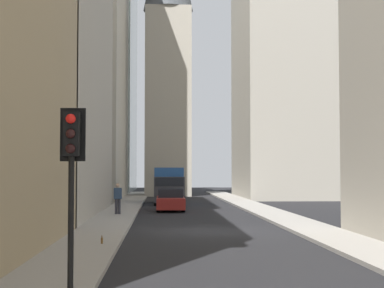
{
  "coord_description": "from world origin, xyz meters",
  "views": [
    {
      "loc": [
        -24.84,
        2.02,
        2.54
      ],
      "look_at": [
        13.0,
        -0.01,
        4.34
      ],
      "focal_mm": 54.29,
      "sensor_mm": 36.0,
      "label": 1
    }
  ],
  "objects_px": {
    "pedestrian": "(118,197)",
    "traffic_light_foreground": "(71,156)",
    "sedan_red": "(170,201)",
    "discarded_bottle": "(102,240)",
    "delivery_truck": "(169,185)"
  },
  "relations": [
    {
      "from": "pedestrian",
      "to": "traffic_light_foreground",
      "type": "bearing_deg",
      "value": -178.33
    },
    {
      "from": "sedan_red",
      "to": "traffic_light_foreground",
      "type": "height_order",
      "value": "traffic_light_foreground"
    },
    {
      "from": "pedestrian",
      "to": "discarded_bottle",
      "type": "height_order",
      "value": "pedestrian"
    },
    {
      "from": "sedan_red",
      "to": "traffic_light_foreground",
      "type": "xyz_separation_m",
      "value": [
        -25.8,
        2.44,
        2.2
      ]
    },
    {
      "from": "delivery_truck",
      "to": "pedestrian",
      "type": "xyz_separation_m",
      "value": [
        -12.44,
        3.06,
        -0.38
      ]
    },
    {
      "from": "delivery_truck",
      "to": "discarded_bottle",
      "type": "relative_size",
      "value": 23.93
    },
    {
      "from": "traffic_light_foreground",
      "to": "discarded_bottle",
      "type": "distance_m",
      "value": 8.11
    },
    {
      "from": "pedestrian",
      "to": "discarded_bottle",
      "type": "relative_size",
      "value": 6.41
    },
    {
      "from": "discarded_bottle",
      "to": "traffic_light_foreground",
      "type": "bearing_deg",
      "value": -178.93
    },
    {
      "from": "delivery_truck",
      "to": "sedan_red",
      "type": "height_order",
      "value": "delivery_truck"
    },
    {
      "from": "traffic_light_foreground",
      "to": "discarded_bottle",
      "type": "xyz_separation_m",
      "value": [
        7.68,
        0.14,
        -2.61
      ]
    },
    {
      "from": "delivery_truck",
      "to": "discarded_bottle",
      "type": "xyz_separation_m",
      "value": [
        -25.98,
        2.58,
        -1.21
      ]
    },
    {
      "from": "sedan_red",
      "to": "pedestrian",
      "type": "bearing_deg",
      "value": 146.3
    },
    {
      "from": "traffic_light_foreground",
      "to": "discarded_bottle",
      "type": "relative_size",
      "value": 13.74
    },
    {
      "from": "pedestrian",
      "to": "discarded_bottle",
      "type": "bearing_deg",
      "value": -177.98
    }
  ]
}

